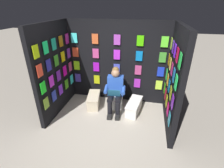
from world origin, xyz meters
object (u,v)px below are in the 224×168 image
toilet (116,95)px  comic_longbox_far (134,107)px  person_reading (115,90)px  comic_longbox_near (94,100)px

toilet → comic_longbox_far: 0.58m
toilet → person_reading: bearing=89.3°
person_reading → comic_longbox_near: (0.62, -0.11, -0.43)m
comic_longbox_near → comic_longbox_far: (-1.13, 0.08, -0.01)m
toilet → person_reading: size_ratio=0.65×
comic_longbox_near → comic_longbox_far: size_ratio=0.94×
comic_longbox_far → comic_longbox_near: bearing=5.5°
comic_longbox_near → comic_longbox_far: bearing=165.4°
comic_longbox_far → person_reading: bearing=13.6°
person_reading → comic_longbox_near: size_ratio=1.63×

